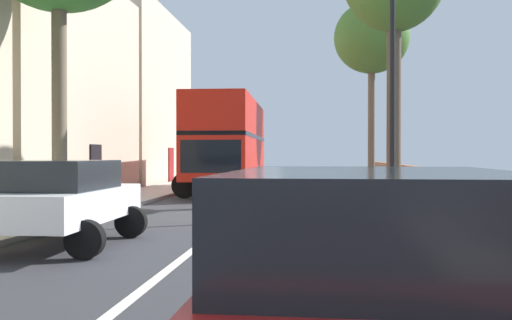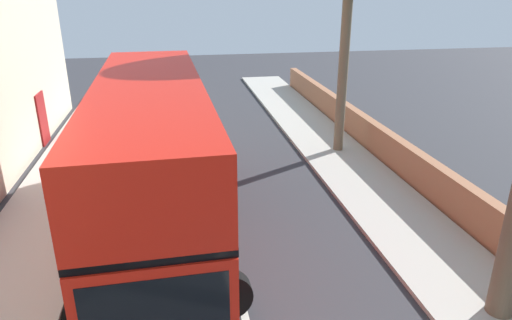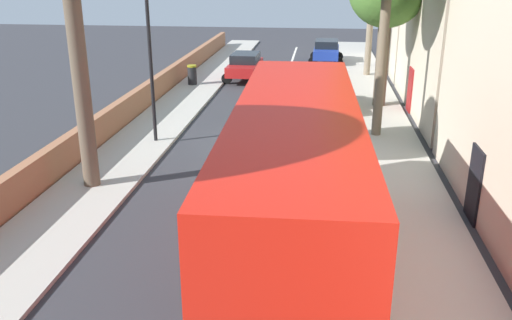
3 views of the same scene
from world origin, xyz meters
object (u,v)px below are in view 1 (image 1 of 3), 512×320
(parked_car_white_left_2, at_px, (61,197))
(street_tree_right_1, at_px, (372,39))
(parked_car_red_right_1, at_px, (371,284))
(lamppost_right, at_px, (392,79))
(double_decker_bus, at_px, (229,140))
(parked_car_grey_left_3, at_px, (240,167))

(parked_car_white_left_2, distance_m, street_tree_right_1, 23.03)
(parked_car_red_right_1, height_order, street_tree_right_1, street_tree_right_1)
(parked_car_red_right_1, xyz_separation_m, street_tree_right_1, (2.60, 27.33, 6.85))
(parked_car_red_right_1, distance_m, lamppost_right, 13.38)
(double_decker_bus, height_order, lamppost_right, lamppost_right)
(street_tree_right_1, xyz_separation_m, lamppost_right, (-0.79, -14.39, -3.97))
(parked_car_grey_left_3, height_order, lamppost_right, lamppost_right)
(double_decker_bus, relative_size, lamppost_right, 1.67)
(parked_car_red_right_1, xyz_separation_m, lamppost_right, (1.80, 12.94, 2.89))
(parked_car_white_left_2, height_order, street_tree_right_1, street_tree_right_1)
(double_decker_bus, xyz_separation_m, street_tree_right_1, (6.79, 5.17, 5.42))
(double_decker_bus, height_order, parked_car_grey_left_3, double_decker_bus)
(parked_car_white_left_2, relative_size, parked_car_grey_left_3, 0.98)
(parked_car_grey_left_3, xyz_separation_m, street_tree_right_1, (7.59, -4.99, 6.87))
(double_decker_bus, distance_m, street_tree_right_1, 10.11)
(double_decker_bus, xyz_separation_m, lamppost_right, (6.00, -9.22, 1.45))
(lamppost_right, bearing_deg, parked_car_white_left_2, -137.42)
(street_tree_right_1, bearing_deg, lamppost_right, -93.16)
(parked_car_grey_left_3, distance_m, street_tree_right_1, 11.39)
(parked_car_red_right_1, distance_m, parked_car_white_left_2, 8.35)
(double_decker_bus, bearing_deg, street_tree_right_1, 37.26)
(lamppost_right, bearing_deg, double_decker_bus, 123.06)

